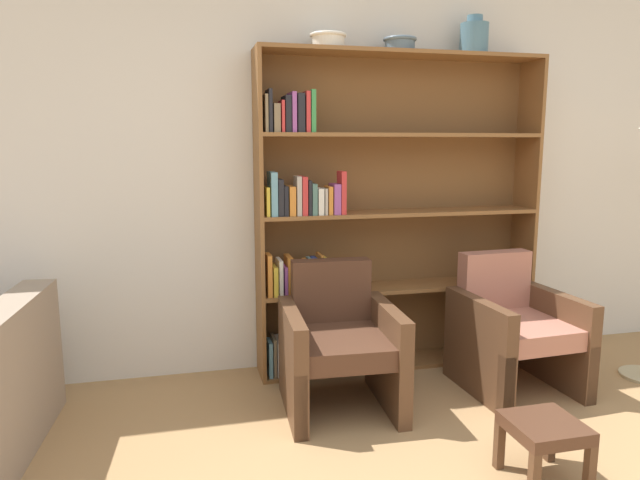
% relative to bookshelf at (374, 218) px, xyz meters
% --- Properties ---
extents(wall_back, '(12.00, 0.06, 2.75)m').
position_rel_bookshelf_xyz_m(wall_back, '(-0.14, 0.17, 0.35)').
color(wall_back, silver).
rests_on(wall_back, ground).
extents(bookshelf, '(1.93, 0.30, 2.10)m').
position_rel_bookshelf_xyz_m(bookshelf, '(0.00, 0.00, 0.00)').
color(bookshelf, brown).
rests_on(bookshelf, ground).
extents(bowl_slate, '(0.23, 0.23, 0.09)m').
position_rel_bookshelf_xyz_m(bowl_slate, '(-0.33, -0.02, 1.13)').
color(bowl_slate, silver).
rests_on(bowl_slate, bookshelf).
extents(bowl_terracotta, '(0.21, 0.21, 0.09)m').
position_rel_bookshelf_xyz_m(bowl_terracotta, '(0.14, -0.02, 1.13)').
color(bowl_terracotta, slate).
rests_on(bowl_terracotta, bookshelf).
extents(vase_tall, '(0.19, 0.19, 0.25)m').
position_rel_bookshelf_xyz_m(vase_tall, '(0.67, -0.02, 1.18)').
color(vase_tall, slate).
rests_on(vase_tall, bookshelf).
extents(armchair_leather, '(0.67, 0.71, 0.83)m').
position_rel_bookshelf_xyz_m(armchair_leather, '(-0.40, -0.55, -0.65)').
color(armchair_leather, brown).
rests_on(armchair_leather, ground).
extents(armchair_cushioned, '(0.68, 0.71, 0.83)m').
position_rel_bookshelf_xyz_m(armchair_cushioned, '(0.74, -0.55, -0.65)').
color(armchair_cushioned, brown).
rests_on(armchair_cushioned, ground).
extents(footstool, '(0.32, 0.32, 0.29)m').
position_rel_bookshelf_xyz_m(footstool, '(0.30, -1.52, -0.80)').
color(footstool, brown).
rests_on(footstool, ground).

